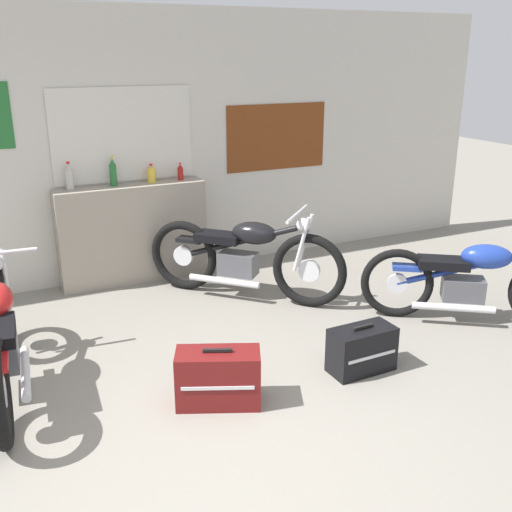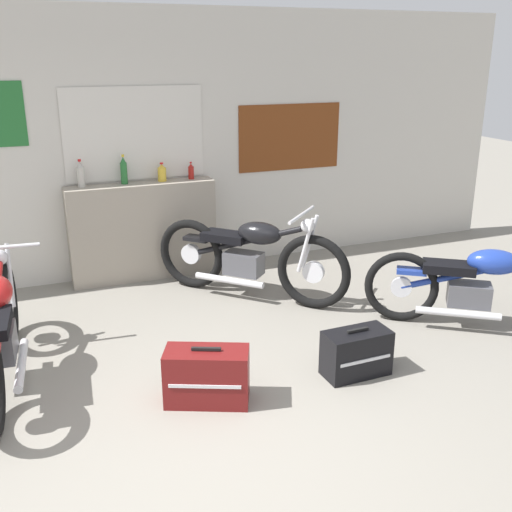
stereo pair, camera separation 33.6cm
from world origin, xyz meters
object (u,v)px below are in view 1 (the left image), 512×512
Objects in this scene: bottle_left_center at (113,173)px; motorcycle_red at (0,337)px; hard_case_black at (362,350)px; bottle_leftmost at (69,177)px; motorcycle_black at (244,256)px; motorcycle_blue at (472,279)px; hard_case_darkred at (218,378)px; bottle_center at (151,174)px; bottle_right_center at (180,172)px.

motorcycle_red is at bearing -124.98° from bottle_left_center.
bottle_leftmost is at bearing 121.14° from hard_case_black.
bottle_leftmost is 1.90m from motorcycle_black.
motorcycle_blue reaches higher than hard_case_darkred.
bottle_leftmost reaches higher than bottle_center.
bottle_left_center is at bearing 55.02° from motorcycle_red.
hard_case_black is (1.22, -2.72, -1.00)m from bottle_left_center.
hard_case_darkred reaches higher than hard_case_black.
motorcycle_blue is at bearing -41.09° from motorcycle_black.
motorcycle_black is at bearing 96.78° from hard_case_black.
hard_case_darkred is (-0.35, -2.66, -0.93)m from bottle_center.
motorcycle_black is (-1.61, 1.40, 0.03)m from motorcycle_blue.
bottle_right_center is (0.32, -0.01, -0.01)m from bottle_center.
bottle_center is 2.99m from hard_case_black.
bottle_left_center is 1.65× the size of bottle_right_center.
bottle_leftmost is 0.44× the size of hard_case_darkred.
hard_case_black is at bearing -167.03° from motorcycle_blue.
bottle_leftmost is at bearing 145.24° from motorcycle_black.
bottle_center is 1.07× the size of bottle_right_center.
bottle_center is at bearing 132.91° from motorcycle_blue.
bottle_right_center is at bearing 106.77° from motorcycle_black.
hard_case_darkred is at bearing -174.00° from motorcycle_blue.
motorcycle_red is 1.34× the size of motorcycle_black.
bottle_left_center is 2.84m from hard_case_darkred.
motorcycle_red is 1.58m from hard_case_darkred.
motorcycle_blue is at bearing 6.00° from hard_case_darkred.
bottle_left_center reaches higher than bottle_center.
bottle_left_center is at bearing 91.00° from hard_case_darkred.
motorcycle_blue is at bearing 12.97° from hard_case_black.
motorcycle_red is 3.21× the size of hard_case_darkred.
motorcycle_blue is (3.05, -2.40, -0.76)m from bottle_leftmost.
motorcycle_black reaches higher than hard_case_black.
bottle_leftmost is 2.16m from motorcycle_red.
bottle_center reaches higher than motorcycle_black.
motorcycle_blue is at bearing -8.28° from motorcycle_red.
motorcycle_black reaches higher than motorcycle_red.
motorcycle_red is (-3.90, 0.57, 0.01)m from motorcycle_blue.
hard_case_black is (0.50, -2.71, -0.95)m from bottle_right_center.
bottle_left_center reaches higher than motorcycle_red.
motorcycle_black is 2.39× the size of hard_case_darkred.
bottle_left_center is 1.55× the size of bottle_center.
bottle_leftmost is 1.52× the size of bottle_right_center.
motorcycle_black is at bearing -73.23° from bottle_right_center.
bottle_leftmost is 0.55× the size of hard_case_black.
bottle_center reaches higher than bottle_right_center.
motorcycle_red is at bearing 147.73° from hard_case_darkred.
bottle_left_center reaches higher than bottle_leftmost.
bottle_left_center reaches higher than motorcycle_black.
motorcycle_black is 1.76m from hard_case_black.
motorcycle_blue reaches higher than hard_case_black.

